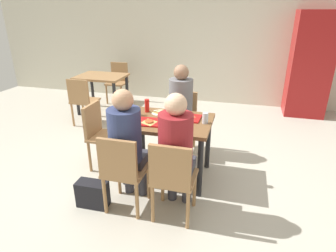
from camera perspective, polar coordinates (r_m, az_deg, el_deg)
name	(u,v)px	position (r m, az deg, el deg)	size (l,w,h in m)	color
ground_plane	(168,175)	(3.60, 0.00, -9.87)	(10.00, 10.00, 0.02)	#B2AD9E
back_wall	(209,35)	(6.20, 8.17, 17.54)	(10.00, 0.10, 2.80)	beige
main_table	(168,129)	(3.30, 0.00, -0.62)	(0.99, 0.75, 0.73)	brown
chair_near_left	(122,169)	(2.80, -9.11, -8.44)	(0.40, 0.40, 0.84)	#9E7247
chair_near_right	(172,176)	(2.66, 0.89, -10.00)	(0.40, 0.40, 0.84)	#9E7247
chair_far_side	(182,117)	(4.04, 2.83, 1.77)	(0.40, 0.40, 0.84)	#9E7247
chair_left_end	(100,131)	(3.67, -13.41, -1.05)	(0.40, 0.40, 0.84)	#9E7247
person_in_red	(127,140)	(2.80, -8.27, -2.71)	(0.32, 0.42, 1.25)	#383842
person_in_brown_jacket	(176,146)	(2.66, 1.68, -3.94)	(0.32, 0.42, 1.25)	#383842
person_far_side	(180,104)	(3.83, 2.44, 4.50)	(0.32, 0.42, 1.25)	#383842
tray_red_near	(150,122)	(3.19, -3.64, 0.79)	(0.36, 0.26, 0.02)	#B21414
tray_red_far	(185,118)	(3.32, 3.41, 1.71)	(0.36, 0.26, 0.02)	#B21414
paper_plate_center	(161,113)	(3.48, -1.48, 2.67)	(0.22, 0.22, 0.01)	white
paper_plate_near_edge	(176,128)	(3.04, 1.69, -0.38)	(0.22, 0.22, 0.01)	white
pizza_slice_a	(149,121)	(3.16, -3.82, 0.92)	(0.20, 0.21, 0.02)	tan
pizza_slice_b	(184,115)	(3.35, 3.31, 2.17)	(0.21, 0.13, 0.02)	#C68C47
pizza_slice_c	(162,112)	(3.48, -1.20, 2.89)	(0.23, 0.17, 0.02)	tan
pizza_slice_d	(176,126)	(3.06, 1.59, 0.01)	(0.16, 0.24, 0.02)	tan
plastic_cup_a	(173,107)	(3.54, 0.97, 3.79)	(0.07, 0.07, 0.10)	white
plastic_cup_b	(162,127)	(2.95, -1.16, -0.13)	(0.07, 0.07, 0.10)	white
plastic_cup_c	(137,111)	(3.41, -6.22, 2.93)	(0.07, 0.07, 0.10)	white
soda_can	(205,118)	(3.18, 7.46, 1.59)	(0.07, 0.07, 0.12)	#B7BCC6
condiment_bottle	(147,106)	(3.51, -4.22, 4.09)	(0.06, 0.06, 0.16)	red
foil_bundle	(133,113)	(3.36, -7.07, 2.55)	(0.10, 0.10, 0.10)	silver
handbag	(93,194)	(3.13, -14.86, -13.03)	(0.32, 0.16, 0.28)	black
drink_fridge	(310,65)	(5.97, 26.57, 10.89)	(0.70, 0.60, 1.90)	maroon
background_table	(102,82)	(5.68, -13.13, 8.61)	(0.90, 0.70, 0.73)	#9E7247
background_chair_near	(82,99)	(5.10, -16.82, 5.28)	(0.40, 0.40, 0.84)	#9E7247
background_chair_far	(118,79)	(6.34, -9.96, 9.18)	(0.40, 0.40, 0.84)	#9E7247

